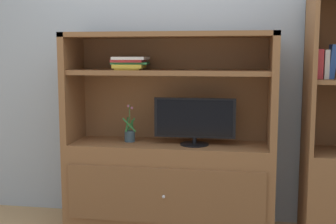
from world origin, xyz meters
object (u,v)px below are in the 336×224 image
at_px(potted_plant, 130,135).
at_px(bookshelf_tall, 332,160).
at_px(media_console, 169,167).
at_px(upright_book_row, 325,63).
at_px(tv_monitor, 195,121).
at_px(magazine_stack, 130,63).

xyz_separation_m(potted_plant, bookshelf_tall, (1.52, -0.01, -0.14)).
xyz_separation_m(media_console, upright_book_row, (1.13, -0.00, 0.80)).
height_order(tv_monitor, potted_plant, tv_monitor).
distance_m(potted_plant, magazine_stack, 0.56).
distance_m(tv_monitor, bookshelf_tall, 1.05).
distance_m(bookshelf_tall, upright_book_row, 0.71).
bearing_deg(bookshelf_tall, media_console, -179.77).
xyz_separation_m(tv_monitor, upright_book_row, (0.93, 0.03, 0.43)).
relative_size(magazine_stack, bookshelf_tall, 0.19).
xyz_separation_m(media_console, potted_plant, (-0.31, 0.01, 0.24)).
bearing_deg(bookshelf_tall, magazine_stack, -179.66).
bearing_deg(media_console, potted_plant, 177.75).
bearing_deg(upright_book_row, tv_monitor, -178.16).
distance_m(media_console, magazine_stack, 0.86).
height_order(tv_monitor, bookshelf_tall, bookshelf_tall).
relative_size(potted_plant, upright_book_row, 1.21).
bearing_deg(magazine_stack, media_console, 0.81).
relative_size(tv_monitor, upright_book_row, 2.51).
height_order(magazine_stack, bookshelf_tall, bookshelf_tall).
relative_size(tv_monitor, magazine_stack, 1.75).
distance_m(media_console, bookshelf_tall, 1.21).
bearing_deg(magazine_stack, bookshelf_tall, 0.34).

